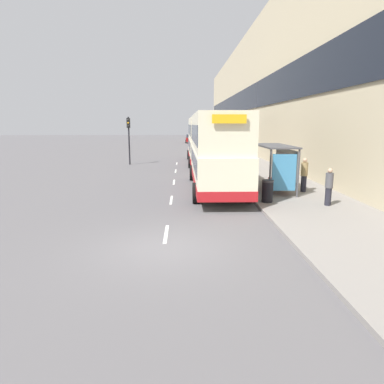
{
  "coord_description": "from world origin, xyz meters",
  "views": [
    {
      "loc": [
        0.6,
        -9.97,
        3.75
      ],
      "look_at": [
        1.39,
        20.01,
        -2.23
      ],
      "focal_mm": 32.0,
      "sensor_mm": 36.0,
      "label": 1
    }
  ],
  "objects": [
    {
      "name": "lane_mark_3",
      "position": [
        0.0,
        17.56,
        0.01
      ],
      "size": [
        0.12,
        2.0,
        0.01
      ],
      "color": "silver",
      "rests_on": "ground_plane"
    },
    {
      "name": "litter_bin",
      "position": [
        4.55,
        5.63,
        0.67
      ],
      "size": [
        0.55,
        0.55,
        1.05
      ],
      "color": "black",
      "rests_on": "ground_plane"
    },
    {
      "name": "pedestrian_at_shelter",
      "position": [
        7.12,
        8.08,
        1.07
      ],
      "size": [
        0.36,
        0.36,
        1.83
      ],
      "color": "#23232D",
      "rests_on": "ground_plane"
    },
    {
      "name": "car_0",
      "position": [
        2.14,
        59.43,
        0.84
      ],
      "size": [
        2.05,
        4.24,
        1.7
      ],
      "color": "maroon",
      "rests_on": "ground_plane"
    },
    {
      "name": "lane_mark_0",
      "position": [
        0.0,
        1.39,
        0.01
      ],
      "size": [
        0.12,
        2.0,
        0.01
      ],
      "color": "silver",
      "rests_on": "ground_plane"
    },
    {
      "name": "pedestrian_2",
      "position": [
        5.11,
        12.09,
        1.03
      ],
      "size": [
        0.34,
        0.34,
        1.74
      ],
      "color": "#23232D",
      "rests_on": "ground_plane"
    },
    {
      "name": "pavement",
      "position": [
        6.5,
        38.5,
        0.07
      ],
      "size": [
        5.0,
        93.0,
        0.14
      ],
      "color": "gray",
      "rests_on": "ground_plane"
    },
    {
      "name": "bus_shelter",
      "position": [
        5.77,
        8.29,
        1.88
      ],
      "size": [
        1.6,
        4.2,
        2.48
      ],
      "color": "#4C4C51",
      "rests_on": "ground_plane"
    },
    {
      "name": "terrace_facade",
      "position": [
        10.49,
        38.5,
        7.74
      ],
      "size": [
        3.1,
        93.0,
        15.48
      ],
      "color": "#C6B793",
      "rests_on": "ground_plane"
    },
    {
      "name": "lane_mark_4",
      "position": [
        0.0,
        22.95,
        0.01
      ],
      "size": [
        0.12,
        2.0,
        0.01
      ],
      "color": "silver",
      "rests_on": "ground_plane"
    },
    {
      "name": "pedestrian_1",
      "position": [
        7.12,
        4.88,
        1.01
      ],
      "size": [
        0.34,
        0.34,
        1.69
      ],
      "color": "#23232D",
      "rests_on": "ground_plane"
    },
    {
      "name": "lane_mark_2",
      "position": [
        0.0,
        12.17,
        0.01
      ],
      "size": [
        0.12,
        2.0,
        0.01
      ],
      "color": "silver",
      "rests_on": "ground_plane"
    },
    {
      "name": "double_decker_bus_near",
      "position": [
        2.47,
        9.36,
        2.28
      ],
      "size": [
        2.85,
        10.63,
        4.3
      ],
      "color": "beige",
      "rests_on": "ground_plane"
    },
    {
      "name": "ground_plane",
      "position": [
        0.0,
        0.0,
        0.0
      ],
      "size": [
        220.0,
        220.0,
        0.0
      ],
      "primitive_type": "plane",
      "color": "#5B595B"
    },
    {
      "name": "traffic_light_far_kerb",
      "position": [
        -4.4,
        22.19,
        2.97
      ],
      "size": [
        0.3,
        0.32,
        4.39
      ],
      "color": "black",
      "rests_on": "ground_plane"
    },
    {
      "name": "double_decker_bus_ahead",
      "position": [
        2.49,
        23.08,
        2.29
      ],
      "size": [
        2.85,
        11.29,
        4.3
      ],
      "color": "beige",
      "rests_on": "ground_plane"
    },
    {
      "name": "lane_mark_1",
      "position": [
        0.0,
        6.78,
        0.01
      ],
      "size": [
        0.12,
        2.0,
        0.01
      ],
      "color": "silver",
      "rests_on": "ground_plane"
    }
  ]
}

